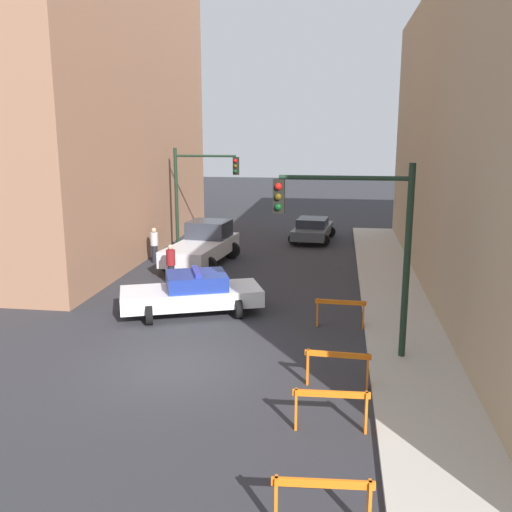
% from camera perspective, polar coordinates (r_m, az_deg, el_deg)
% --- Properties ---
extents(ground_plane, '(120.00, 120.00, 0.00)m').
position_cam_1_polar(ground_plane, '(15.52, -7.78, -10.91)').
color(ground_plane, '#2D2D33').
extents(sidewalk_right, '(2.40, 44.00, 0.12)m').
position_cam_1_polar(sidewalk_right, '(15.10, 15.99, -11.74)').
color(sidewalk_right, '#B2ADA3').
rests_on(sidewalk_right, ground_plane).
extents(building_corner_left, '(14.00, 20.00, 21.99)m').
position_cam_1_polar(building_corner_left, '(32.35, -23.11, 20.24)').
color(building_corner_left, '#93664C').
rests_on(building_corner_left, ground_plane).
extents(traffic_light_near, '(3.64, 0.35, 5.20)m').
position_cam_1_polar(traffic_light_near, '(15.23, 10.65, 2.44)').
color(traffic_light_near, black).
rests_on(traffic_light_near, sidewalk_right).
extents(traffic_light_far, '(3.44, 0.35, 5.20)m').
position_cam_1_polar(traffic_light_far, '(30.07, -5.98, 7.26)').
color(traffic_light_far, black).
rests_on(traffic_light_far, ground_plane).
extents(police_car, '(5.05, 3.39, 1.52)m').
position_cam_1_polar(police_car, '(19.48, -6.36, -3.68)').
color(police_car, white).
rests_on(police_car, ground_plane).
extents(white_truck, '(3.06, 5.60, 1.90)m').
position_cam_1_polar(white_truck, '(26.54, -5.29, 1.13)').
color(white_truck, silver).
rests_on(white_truck, ground_plane).
extents(parked_car_near, '(2.55, 4.46, 1.31)m').
position_cam_1_polar(parked_car_near, '(32.11, 5.69, 2.70)').
color(parked_car_near, '#474C51').
rests_on(parked_car_near, ground_plane).
extents(pedestrian_crossing, '(0.46, 0.46, 1.66)m').
position_cam_1_polar(pedestrian_crossing, '(23.11, -8.51, -0.80)').
color(pedestrian_crossing, black).
rests_on(pedestrian_crossing, ground_plane).
extents(pedestrian_corner, '(0.51, 0.51, 1.66)m').
position_cam_1_polar(pedestrian_corner, '(27.11, -10.13, 1.13)').
color(pedestrian_corner, black).
rests_on(pedestrian_corner, ground_plane).
extents(barrier_front, '(1.60, 0.26, 0.90)m').
position_cam_1_polar(barrier_front, '(9.61, 6.68, -22.70)').
color(barrier_front, orange).
rests_on(barrier_front, ground_plane).
extents(barrier_mid, '(1.60, 0.23, 0.90)m').
position_cam_1_polar(barrier_mid, '(12.25, 7.52, -14.42)').
color(barrier_mid, orange).
rests_on(barrier_mid, ground_plane).
extents(barrier_back, '(1.60, 0.24, 0.90)m').
position_cam_1_polar(barrier_back, '(14.18, 8.16, -10.55)').
color(barrier_back, orange).
rests_on(barrier_back, ground_plane).
extents(barrier_corner, '(1.60, 0.21, 0.90)m').
position_cam_1_polar(barrier_corner, '(18.23, 8.44, -5.24)').
color(barrier_corner, orange).
rests_on(barrier_corner, ground_plane).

